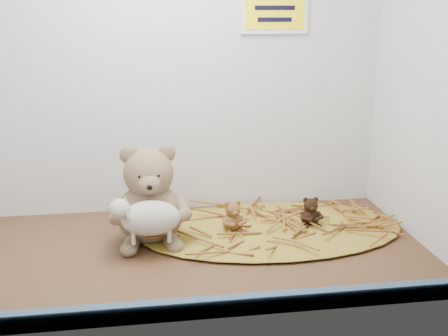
{
  "coord_description": "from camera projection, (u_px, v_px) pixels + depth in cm",
  "views": [
    {
      "loc": [
        -6.0,
        -120.98,
        55.94
      ],
      "look_at": [
        12.48,
        2.43,
        19.4
      ],
      "focal_mm": 45.0,
      "sensor_mm": 36.0,
      "label": 1
    }
  ],
  "objects": [
    {
      "name": "main_teddy",
      "position": [
        149.0,
        194.0,
        1.35
      ],
      "size": [
        19.65,
        20.72,
        24.12
      ],
      "primitive_type": null,
      "rotation": [
        0.0,
        0.0,
        0.01
      ],
      "color": "#8F7458",
      "rests_on": "shelf_floor"
    },
    {
      "name": "alcove_shell",
      "position": [
        165.0,
        54.0,
        1.27
      ],
      "size": [
        120.4,
        60.2,
        90.4
      ],
      "color": "#3D2515",
      "rests_on": "ground"
    },
    {
      "name": "wall_sign",
      "position": [
        274.0,
        8.0,
        1.48
      ],
      "size": [
        16.0,
        1.2,
        11.0
      ],
      "primitive_type": "cube",
      "color": "yellow",
      "rests_on": "back_wall"
    },
    {
      "name": "straw_bed",
      "position": [
        272.0,
        229.0,
        1.44
      ],
      "size": [
        68.13,
        39.56,
        1.32
      ],
      "primitive_type": "ellipsoid",
      "color": "olive",
      "rests_on": "shelf_floor"
    },
    {
      "name": "toy_lamb",
      "position": [
        151.0,
        218.0,
        1.28
      ],
      "size": [
        17.62,
        10.75,
        11.38
      ],
      "primitive_type": null,
      "color": "beige",
      "rests_on": "main_teddy"
    },
    {
      "name": "front_rail",
      "position": [
        182.0,
        309.0,
        1.04
      ],
      "size": [
        119.28,
        2.2,
        3.6
      ],
      "primitive_type": "cube",
      "color": "#374D69",
      "rests_on": "shelf_floor"
    },
    {
      "name": "mini_teddy_brown",
      "position": [
        310.0,
        210.0,
        1.44
      ],
      "size": [
        6.07,
        6.4,
        7.48
      ],
      "primitive_type": null,
      "rotation": [
        0.0,
        0.0,
        -0.01
      ],
      "color": "black",
      "rests_on": "straw_bed"
    },
    {
      "name": "mini_teddy_tan",
      "position": [
        233.0,
        215.0,
        1.41
      ],
      "size": [
        7.22,
        7.5,
        7.76
      ],
      "primitive_type": null,
      "rotation": [
        0.0,
        0.0,
        0.16
      ],
      "color": "brown",
      "rests_on": "straw_bed"
    }
  ]
}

